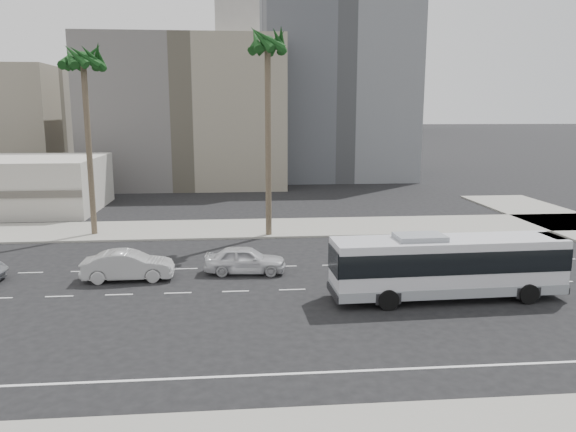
{
  "coord_description": "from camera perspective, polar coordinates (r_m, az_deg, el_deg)",
  "views": [
    {
      "loc": [
        -5.78,
        -27.95,
        9.37
      ],
      "look_at": [
        -2.86,
        4.0,
        3.23
      ],
      "focal_mm": 34.49,
      "sensor_mm": 36.0,
      "label": 1
    }
  ],
  "objects": [
    {
      "name": "ground",
      "position": [
        30.04,
        6.19,
        -7.41
      ],
      "size": [
        700.0,
        700.0,
        0.0
      ],
      "primitive_type": "plane",
      "color": "black",
      "rests_on": "ground"
    },
    {
      "name": "highrise_far",
      "position": [
        298.46,
        9.83,
        14.65
      ],
      "size": [
        22.0,
        22.0,
        60.0
      ],
      "primitive_type": "cube",
      "color": "slate",
      "rests_on": "ground"
    },
    {
      "name": "sidewalk_north",
      "position": [
        44.8,
        2.31,
        -1.15
      ],
      "size": [
        120.0,
        7.0,
        0.15
      ],
      "primitive_type": "cube",
      "color": "gray",
      "rests_on": "ground"
    },
    {
      "name": "palm_mid",
      "position": [
        43.75,
        -20.36,
        14.56
      ],
      "size": [
        4.56,
        4.56,
        14.12
      ],
      "rotation": [
        0.0,
        0.0,
        0.05
      ],
      "color": "brown",
      "rests_on": "ground"
    },
    {
      "name": "civic_tower",
      "position": [
        279.53,
        -4.6,
        16.85
      ],
      "size": [
        42.0,
        42.0,
        129.0
      ],
      "color": "#BCB7AD",
      "rests_on": "ground"
    },
    {
      "name": "midrise_gray_center",
      "position": [
        81.21,
        4.69,
        13.36
      ],
      "size": [
        20.0,
        20.0,
        26.0
      ],
      "primitive_type": "cube",
      "color": "#53565C",
      "rests_on": "ground"
    },
    {
      "name": "midrise_beige_west",
      "position": [
        73.21,
        -10.26,
        10.38
      ],
      "size": [
        24.0,
        18.0,
        18.0
      ],
      "primitive_type": "cube",
      "color": "slate",
      "rests_on": "ground"
    },
    {
      "name": "city_bus",
      "position": [
        28.95,
        16.11,
        -4.84
      ],
      "size": [
        11.75,
        3.0,
        3.35
      ],
      "rotation": [
        0.0,
        0.0,
        0.03
      ],
      "color": "silver",
      "rests_on": "ground"
    },
    {
      "name": "palm_near",
      "position": [
        41.06,
        -2.12,
        16.93
      ],
      "size": [
        4.5,
        4.5,
        15.16
      ],
      "rotation": [
        0.0,
        0.0,
        -0.38
      ],
      "color": "brown",
      "rests_on": "ground"
    },
    {
      "name": "car_b",
      "position": [
        32.37,
        -16.15,
        -4.92
      ],
      "size": [
        1.88,
        5.05,
        1.65
      ],
      "primitive_type": "imported",
      "rotation": [
        0.0,
        0.0,
        1.6
      ],
      "color": "#B2B2B2",
      "rests_on": "ground"
    },
    {
      "name": "highrise_right",
      "position": [
        264.14,
        6.15,
        16.35
      ],
      "size": [
        26.0,
        26.0,
        70.0
      ],
      "primitive_type": "cube",
      "color": "slate",
      "rests_on": "ground"
    },
    {
      "name": "car_a",
      "position": [
        32.45,
        -4.42,
        -4.51
      ],
      "size": [
        2.32,
        4.86,
        1.6
      ],
      "primitive_type": "imported",
      "rotation": [
        0.0,
        0.0,
        1.48
      ],
      "color": "silver",
      "rests_on": "ground"
    }
  ]
}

